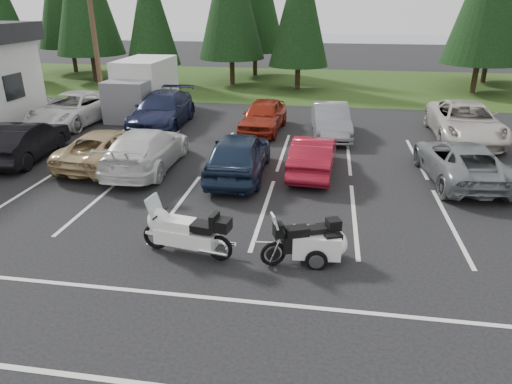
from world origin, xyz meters
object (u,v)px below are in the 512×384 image
(car_far_3, at_px, (331,120))
(utility_pole, at_px, (93,25))
(cargo_trailer, at_px, (316,246))
(car_near_4, at_px, (239,154))
(car_near_2, at_px, (109,147))
(car_far_0, at_px, (74,109))
(car_near_3, at_px, (147,149))
(car_near_5, at_px, (313,155))
(adventure_motorcycle, at_px, (302,237))
(car_far_2, at_px, (263,116))
(car_near_6, at_px, (461,161))
(car_far_4, at_px, (465,122))
(car_near_1, at_px, (25,141))
(touring_motorcycle, at_px, (186,228))
(box_truck, at_px, (140,88))
(car_far_1, at_px, (162,110))

(car_far_3, bearing_deg, utility_pole, 163.87)
(cargo_trailer, bearing_deg, car_near_4, 114.95)
(car_near_2, distance_m, car_far_0, 7.22)
(car_near_3, bearing_deg, car_near_5, -176.99)
(utility_pole, bearing_deg, car_far_0, -105.72)
(car_near_3, height_order, car_far_0, car_far_0)
(car_near_2, xyz_separation_m, car_near_4, (5.19, -0.51, 0.14))
(adventure_motorcycle, bearing_deg, cargo_trailer, 3.52)
(car_near_4, distance_m, car_far_2, 6.24)
(car_near_6, distance_m, car_far_4, 5.59)
(car_far_3, bearing_deg, cargo_trailer, -96.86)
(utility_pole, bearing_deg, car_near_1, -86.66)
(car_near_2, height_order, car_near_5, car_near_5)
(car_near_6, xyz_separation_m, adventure_motorcycle, (-5.13, -6.38, -0.01))
(car_near_1, xyz_separation_m, car_near_6, (16.50, 0.26, -0.06))
(car_near_3, distance_m, car_far_2, 6.95)
(car_near_4, bearing_deg, car_near_3, -5.69)
(car_far_3, height_order, touring_motorcycle, touring_motorcycle)
(box_truck, height_order, car_near_4, box_truck)
(car_near_2, height_order, car_far_2, car_far_2)
(car_far_4, bearing_deg, car_near_6, -103.67)
(utility_pole, xyz_separation_m, car_near_5, (11.82, -7.40, -4.00))
(touring_motorcycle, xyz_separation_m, adventure_motorcycle, (2.86, 0.09, -0.05))
(car_far_0, bearing_deg, utility_pole, 79.21)
(car_near_5, distance_m, touring_motorcycle, 7.01)
(car_far_4, bearing_deg, car_near_2, -156.82)
(car_near_6, distance_m, car_far_3, 6.77)
(car_near_1, distance_m, car_near_2, 3.56)
(utility_pole, height_order, car_near_4, utility_pole)
(car_far_1, xyz_separation_m, cargo_trailer, (8.08, -11.72, -0.45))
(car_near_6, bearing_deg, touring_motorcycle, 33.93)
(car_near_3, relative_size, car_far_4, 0.88)
(car_far_3, distance_m, adventure_motorcycle, 11.42)
(car_far_2, distance_m, adventure_motorcycle, 12.10)
(car_near_4, distance_m, adventure_motorcycle, 6.16)
(utility_pole, relative_size, cargo_trailer, 5.41)
(box_truck, height_order, car_far_3, box_truck)
(box_truck, distance_m, car_near_5, 12.63)
(car_far_0, xyz_separation_m, touring_motorcycle, (9.54, -11.75, -0.04))
(car_far_0, relative_size, car_far_2, 1.27)
(car_near_3, bearing_deg, utility_pole, -55.76)
(car_far_2, bearing_deg, car_far_4, 3.91)
(car_near_1, bearing_deg, cargo_trailer, 147.13)
(car_near_1, height_order, adventure_motorcycle, car_near_1)
(car_near_5, relative_size, car_far_4, 0.71)
(car_near_3, bearing_deg, car_far_3, -142.00)
(car_near_5, height_order, car_far_0, car_far_0)
(car_far_1, height_order, car_far_2, car_far_1)
(car_near_3, relative_size, adventure_motorcycle, 2.29)
(car_near_5, bearing_deg, car_near_2, 4.87)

